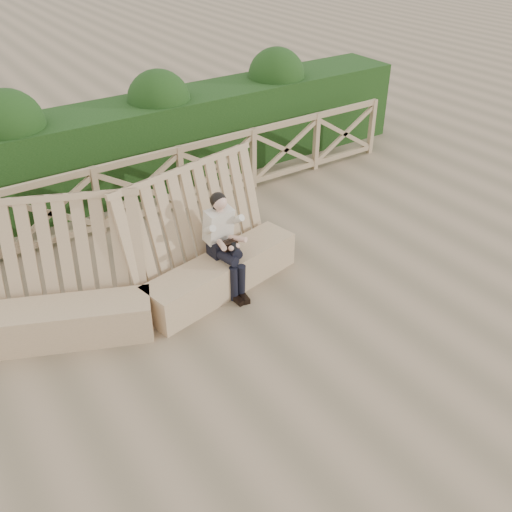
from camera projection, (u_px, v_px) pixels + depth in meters
ground at (267, 336)px, 6.89m from camera, size 60.00×60.00×0.00m
bench at (139, 283)px, 7.11m from camera, size 4.51×1.62×1.62m
woman at (224, 238)px, 7.36m from camera, size 0.38×0.79×1.36m
guardrail at (141, 189)px, 9.02m from camera, size 10.10×0.09×1.10m
hedge at (110, 153)px, 9.75m from camera, size 12.00×1.20×1.50m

